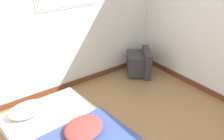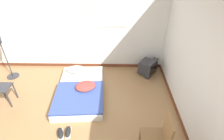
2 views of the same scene
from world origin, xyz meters
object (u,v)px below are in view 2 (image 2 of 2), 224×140
(mattress_bed, at_px, (80,89))
(wooden_chair, at_px, (161,135))
(crt_tv, at_px, (148,67))
(side_stool, at_px, (4,90))
(sneaker_pair, at_px, (64,133))
(standing_fan, at_px, (2,48))

(mattress_bed, height_order, wooden_chair, wooden_chair)
(crt_tv, bearing_deg, side_stool, -160.28)
(crt_tv, xyz_separation_m, side_stool, (-3.52, -1.26, 0.16))
(crt_tv, height_order, sneaker_pair, crt_tv)
(sneaker_pair, height_order, standing_fan, standing_fan)
(side_stool, distance_m, sneaker_pair, 1.82)
(mattress_bed, bearing_deg, wooden_chair, -44.18)
(mattress_bed, relative_size, wooden_chair, 2.15)
(wooden_chair, distance_m, side_stool, 3.54)
(crt_tv, height_order, wooden_chair, wooden_chair)
(standing_fan, bearing_deg, wooden_chair, -31.20)
(wooden_chair, relative_size, standing_fan, 0.67)
(crt_tv, relative_size, sneaker_pair, 2.00)
(crt_tv, xyz_separation_m, standing_fan, (-3.91, -0.23, 0.72))
(side_stool, bearing_deg, mattress_bed, 12.37)
(crt_tv, distance_m, standing_fan, 3.99)
(standing_fan, bearing_deg, crt_tv, 3.38)
(crt_tv, relative_size, side_stool, 1.31)
(side_stool, relative_size, sneaker_pair, 1.52)
(crt_tv, bearing_deg, mattress_bed, -154.08)
(wooden_chair, bearing_deg, standing_fan, 148.80)
(wooden_chair, height_order, standing_fan, standing_fan)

